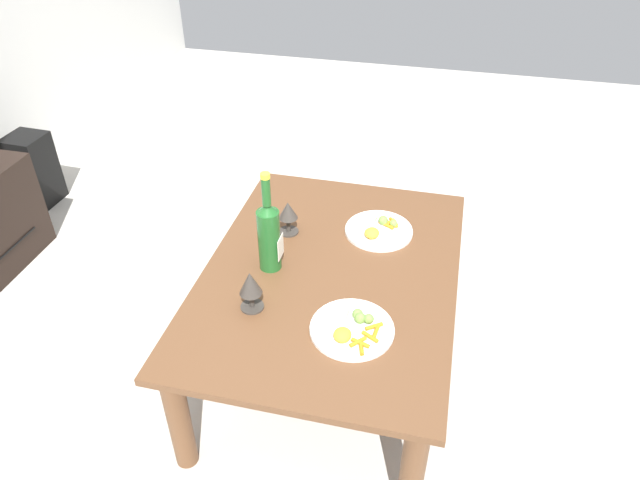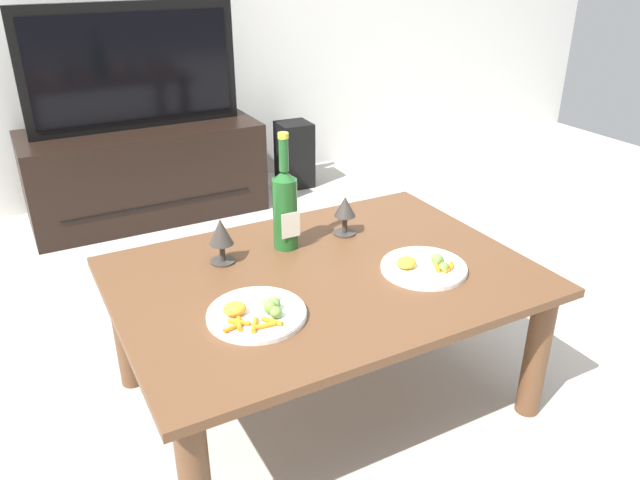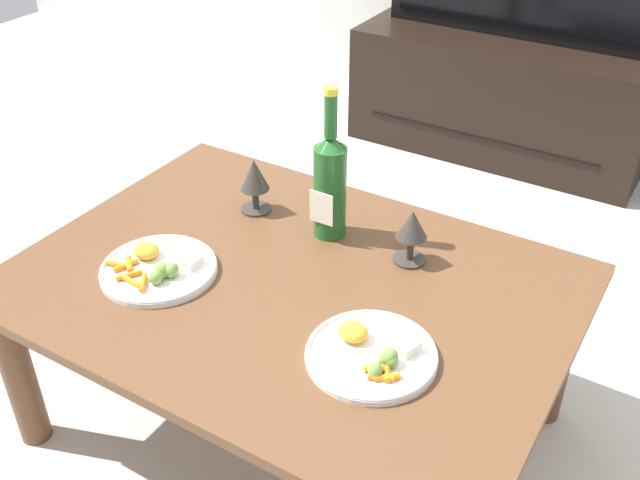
{
  "view_description": "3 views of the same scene",
  "coord_description": "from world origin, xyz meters",
  "px_view_note": "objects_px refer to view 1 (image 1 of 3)",
  "views": [
    {
      "loc": [
        -1.48,
        -0.32,
        1.67
      ],
      "look_at": [
        0.03,
        0.04,
        0.54
      ],
      "focal_mm": 33.04,
      "sensor_mm": 36.0,
      "label": 1
    },
    {
      "loc": [
        -0.73,
        -1.33,
        1.27
      ],
      "look_at": [
        0.01,
        0.04,
        0.52
      ],
      "focal_mm": 34.6,
      "sensor_mm": 36.0,
      "label": 2
    },
    {
      "loc": [
        0.69,
        -1.02,
        1.36
      ],
      "look_at": [
        0.03,
        0.06,
        0.51
      ],
      "focal_mm": 41.22,
      "sensor_mm": 36.0,
      "label": 3
    }
  ],
  "objects_px": {
    "wine_bottle": "(269,233)",
    "dining_table": "(330,286)",
    "goblet_right": "(288,213)",
    "dinner_plate_left": "(352,328)",
    "floor_speaker": "(34,169)",
    "dinner_plate_right": "(379,229)",
    "goblet_left": "(250,285)"
  },
  "relations": [
    {
      "from": "wine_bottle",
      "to": "dining_table",
      "type": "bearing_deg",
      "value": -83.44
    },
    {
      "from": "goblet_right",
      "to": "dinner_plate_left",
      "type": "xyz_separation_m",
      "value": [
        -0.44,
        -0.32,
        -0.07
      ]
    },
    {
      "from": "wine_bottle",
      "to": "dinner_plate_left",
      "type": "relative_size",
      "value": 1.43
    },
    {
      "from": "floor_speaker",
      "to": "dinner_plate_right",
      "type": "height_order",
      "value": "dinner_plate_right"
    },
    {
      "from": "dining_table",
      "to": "dinner_plate_left",
      "type": "xyz_separation_m",
      "value": [
        -0.26,
        -0.12,
        0.08
      ]
    },
    {
      "from": "floor_speaker",
      "to": "goblet_right",
      "type": "xyz_separation_m",
      "value": [
        -0.56,
        -1.52,
        0.33
      ]
    },
    {
      "from": "goblet_left",
      "to": "floor_speaker",
      "type": "bearing_deg",
      "value": 57.4
    },
    {
      "from": "wine_bottle",
      "to": "dinner_plate_right",
      "type": "distance_m",
      "value": 0.44
    },
    {
      "from": "dinner_plate_left",
      "to": "dining_table",
      "type": "bearing_deg",
      "value": 25.33
    },
    {
      "from": "floor_speaker",
      "to": "wine_bottle",
      "type": "height_order",
      "value": "wine_bottle"
    },
    {
      "from": "dinner_plate_left",
      "to": "dinner_plate_right",
      "type": "xyz_separation_m",
      "value": [
        0.51,
        0.0,
        -0.0
      ]
    },
    {
      "from": "dining_table",
      "to": "floor_speaker",
      "type": "height_order",
      "value": "dining_table"
    },
    {
      "from": "dining_table",
      "to": "goblet_right",
      "type": "height_order",
      "value": "goblet_right"
    },
    {
      "from": "goblet_right",
      "to": "dinner_plate_left",
      "type": "relative_size",
      "value": 0.51
    },
    {
      "from": "dinner_plate_right",
      "to": "goblet_right",
      "type": "bearing_deg",
      "value": 103.49
    },
    {
      "from": "dining_table",
      "to": "floor_speaker",
      "type": "bearing_deg",
      "value": 66.53
    },
    {
      "from": "wine_bottle",
      "to": "goblet_left",
      "type": "distance_m",
      "value": 0.21
    },
    {
      "from": "goblet_left",
      "to": "wine_bottle",
      "type": "bearing_deg",
      "value": 1.17
    },
    {
      "from": "goblet_left",
      "to": "goblet_right",
      "type": "relative_size",
      "value": 1.07
    },
    {
      "from": "goblet_right",
      "to": "dinner_plate_left",
      "type": "bearing_deg",
      "value": -144.09
    },
    {
      "from": "goblet_left",
      "to": "dining_table",
      "type": "bearing_deg",
      "value": -40.71
    },
    {
      "from": "dining_table",
      "to": "dinner_plate_left",
      "type": "distance_m",
      "value": 0.29
    },
    {
      "from": "goblet_left",
      "to": "dinner_plate_left",
      "type": "relative_size",
      "value": 0.55
    },
    {
      "from": "wine_bottle",
      "to": "goblet_left",
      "type": "bearing_deg",
      "value": -178.83
    },
    {
      "from": "floor_speaker",
      "to": "wine_bottle",
      "type": "bearing_deg",
      "value": -114.31
    },
    {
      "from": "wine_bottle",
      "to": "goblet_right",
      "type": "relative_size",
      "value": 2.81
    },
    {
      "from": "goblet_left",
      "to": "dinner_plate_right",
      "type": "xyz_separation_m",
      "value": [
        0.49,
        -0.32,
        -0.08
      ]
    },
    {
      "from": "wine_bottle",
      "to": "dinner_plate_right",
      "type": "relative_size",
      "value": 1.46
    },
    {
      "from": "dining_table",
      "to": "dinner_plate_right",
      "type": "distance_m",
      "value": 0.3
    },
    {
      "from": "floor_speaker",
      "to": "goblet_right",
      "type": "relative_size",
      "value": 2.92
    },
    {
      "from": "floor_speaker",
      "to": "dinner_plate_left",
      "type": "relative_size",
      "value": 1.49
    },
    {
      "from": "dining_table",
      "to": "dinner_plate_left",
      "type": "height_order",
      "value": "dinner_plate_left"
    }
  ]
}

